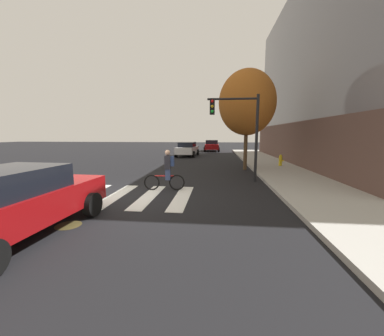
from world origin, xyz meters
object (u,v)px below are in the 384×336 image
(sedan_far, at_px, (212,145))
(street_tree_near, at_px, (247,103))
(cyclist, at_px, (167,170))
(fire_hydrant, at_px, (281,160))
(manhole_cover, at_px, (68,225))
(sedan_near, at_px, (12,202))
(sedan_mid, at_px, (187,149))
(traffic_light_near, at_px, (240,123))

(sedan_far, distance_m, street_tree_near, 17.14)
(cyclist, bearing_deg, fire_hydrant, 47.85)
(manhole_cover, bearing_deg, street_tree_near, 60.49)
(sedan_near, distance_m, sedan_far, 27.64)
(sedan_far, bearing_deg, street_tree_near, -81.41)
(manhole_cover, xyz_separation_m, cyclist, (1.75, 3.95, 0.84))
(sedan_mid, bearing_deg, sedan_near, -94.24)
(traffic_light_near, bearing_deg, cyclist, -144.24)
(sedan_far, relative_size, traffic_light_near, 1.08)
(manhole_cover, xyz_separation_m, sedan_near, (-0.76, -0.74, 0.82))
(sedan_far, distance_m, traffic_light_near, 20.60)
(cyclist, xyz_separation_m, traffic_light_near, (3.12, 2.25, 2.02))
(sedan_far, xyz_separation_m, fire_hydrant, (5.06, -15.51, -0.27))
(sedan_far, relative_size, street_tree_near, 0.71)
(cyclist, bearing_deg, street_tree_near, 57.14)
(sedan_mid, relative_size, cyclist, 2.63)
(sedan_far, bearing_deg, sedan_near, -98.18)
(sedan_near, relative_size, traffic_light_near, 1.11)
(cyclist, distance_m, street_tree_near, 8.02)
(traffic_light_near, height_order, fire_hydrant, traffic_light_near)
(sedan_near, bearing_deg, sedan_far, 81.82)
(cyclist, distance_m, fire_hydrant, 9.66)
(street_tree_near, bearing_deg, manhole_cover, -119.51)
(manhole_cover, relative_size, sedan_mid, 0.14)
(street_tree_near, bearing_deg, cyclist, -122.86)
(sedan_near, bearing_deg, sedan_mid, 85.76)
(sedan_near, height_order, fire_hydrant, sedan_near)
(cyclist, height_order, fire_hydrant, cyclist)
(traffic_light_near, bearing_deg, street_tree_near, 78.14)
(traffic_light_near, bearing_deg, manhole_cover, -128.16)
(sedan_mid, bearing_deg, street_tree_near, -61.28)
(fire_hydrant, bearing_deg, traffic_light_near, -124.38)
(sedan_far, xyz_separation_m, traffic_light_near, (1.70, -20.42, 2.06))
(sedan_near, distance_m, traffic_light_near, 9.17)
(fire_hydrant, bearing_deg, sedan_near, -127.19)
(sedan_mid, xyz_separation_m, fire_hydrant, (7.52, -7.98, -0.25))
(fire_hydrant, bearing_deg, street_tree_near, -157.05)
(manhole_cover, distance_m, cyclist, 4.40)
(sedan_near, xyz_separation_m, fire_hydrant, (8.99, 11.85, -0.29))
(manhole_cover, height_order, cyclist, cyclist)
(sedan_mid, height_order, cyclist, cyclist)
(manhole_cover, bearing_deg, cyclist, 66.11)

